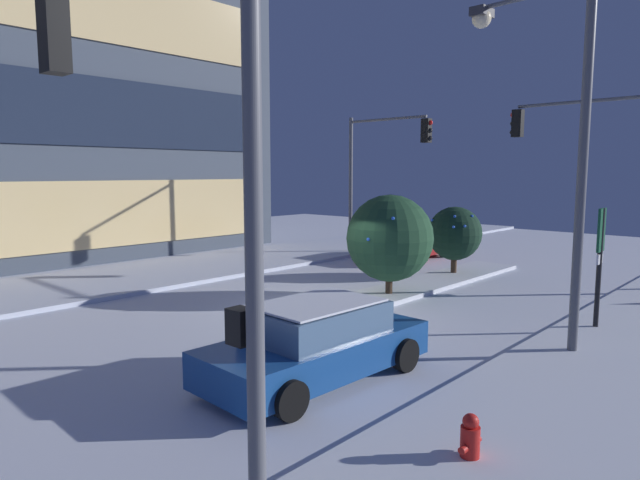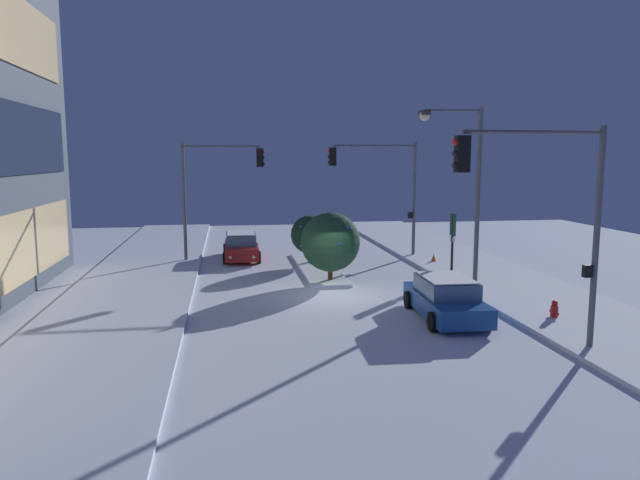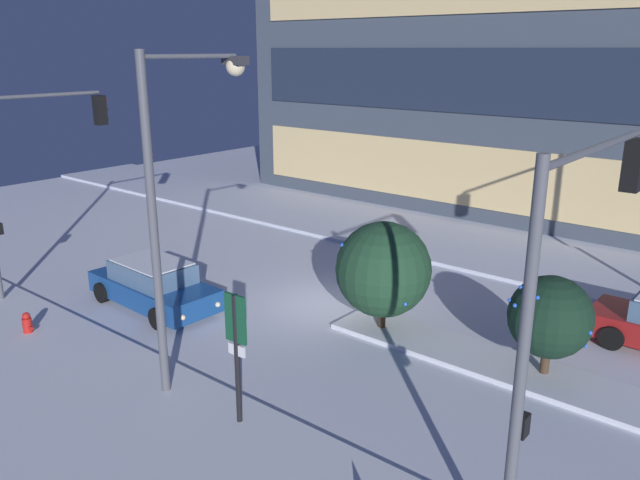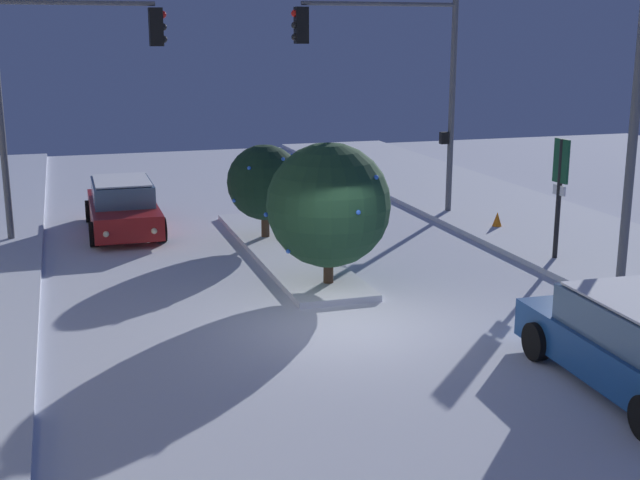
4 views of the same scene
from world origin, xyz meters
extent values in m
plane|color=silver|center=(0.00, 0.00, 0.00)|extent=(52.00, 52.00, 0.00)
cube|color=silver|center=(0.00, -8.20, 0.07)|extent=(52.00, 5.20, 0.14)
cube|color=silver|center=(0.00, 8.20, 0.07)|extent=(52.00, 5.20, 0.14)
cube|color=silver|center=(5.76, -0.35, 0.07)|extent=(9.00, 1.80, 0.14)
cube|color=#19478C|center=(-4.08, -3.46, 0.53)|extent=(4.70, 2.05, 0.66)
cube|color=slate|center=(-4.08, -3.46, 1.14)|extent=(2.56, 1.78, 0.60)
cube|color=white|center=(-4.08, -3.46, 1.47)|extent=(2.37, 1.66, 0.04)
sphere|color=#F9E5B2|center=(-1.72, -2.92, 0.50)|extent=(0.16, 0.16, 0.16)
sphere|color=#F9E5B2|center=(-1.77, -4.19, 0.50)|extent=(0.16, 0.16, 0.16)
cylinder|color=black|center=(-2.52, -2.59, 0.33)|extent=(0.67, 0.25, 0.66)
cylinder|color=black|center=(-2.59, -4.46, 0.33)|extent=(0.67, 0.25, 0.66)
cylinder|color=black|center=(-5.57, -2.47, 0.33)|extent=(0.67, 0.25, 0.66)
cylinder|color=black|center=(-5.64, -4.33, 0.33)|extent=(0.67, 0.25, 0.66)
cube|color=maroon|center=(9.47, 3.40, 0.53)|extent=(4.68, 1.80, 0.66)
cube|color=slate|center=(9.47, 3.40, 1.14)|extent=(2.53, 1.62, 0.60)
cube|color=white|center=(9.47, 3.40, 1.47)|extent=(2.34, 1.51, 0.04)
sphere|color=#F9E5B2|center=(7.11, 2.80, 0.50)|extent=(0.16, 0.16, 0.16)
sphere|color=#F9E5B2|center=(7.11, 4.02, 0.50)|extent=(0.16, 0.16, 0.16)
cylinder|color=black|center=(7.92, 2.52, 0.33)|extent=(0.66, 0.22, 0.66)
cylinder|color=black|center=(7.93, 4.30, 0.33)|extent=(0.66, 0.22, 0.66)
cylinder|color=black|center=(11.01, 2.50, 0.33)|extent=(0.66, 0.22, 0.66)
cylinder|color=black|center=(11.01, 4.29, 0.33)|extent=(0.66, 0.22, 0.66)
cylinder|color=#565960|center=(8.79, -6.40, 3.25)|extent=(0.18, 0.18, 6.50)
cylinder|color=#565960|center=(8.79, -4.04, 6.30)|extent=(0.12, 4.72, 0.12)
cube|color=black|center=(8.79, -1.68, 5.70)|extent=(0.32, 0.36, 1.00)
sphere|color=red|center=(8.79, -1.49, 6.02)|extent=(0.20, 0.20, 0.20)
sphere|color=black|center=(8.79, -1.49, 5.70)|extent=(0.20, 0.20, 0.20)
sphere|color=black|center=(8.79, -1.49, 5.38)|extent=(0.20, 0.20, 0.20)
cube|color=black|center=(8.79, -6.18, 2.40)|extent=(0.20, 0.24, 0.36)
cylinder|color=#565960|center=(-8.11, -6.40, 3.28)|extent=(0.18, 0.18, 6.57)
cylinder|color=#565960|center=(-8.11, -4.32, 6.37)|extent=(0.12, 4.16, 0.12)
cube|color=black|center=(-8.11, -2.24, 5.77)|extent=(0.32, 0.36, 1.00)
sphere|color=red|center=(-8.11, -2.05, 6.09)|extent=(0.20, 0.20, 0.20)
sphere|color=black|center=(-8.11, -2.05, 5.77)|extent=(0.20, 0.20, 0.20)
sphere|color=black|center=(-8.11, -2.05, 5.45)|extent=(0.20, 0.20, 0.20)
cube|color=black|center=(-8.11, -6.18, 2.40)|extent=(0.20, 0.24, 0.36)
cylinder|color=#565960|center=(8.93, 6.40, 3.22)|extent=(0.18, 0.18, 6.45)
cylinder|color=#565960|center=(8.93, 4.36, 6.25)|extent=(0.12, 4.09, 0.12)
cube|color=black|center=(8.93, 2.31, 5.65)|extent=(0.32, 0.36, 1.00)
sphere|color=red|center=(8.93, 2.12, 5.97)|extent=(0.20, 0.20, 0.20)
sphere|color=black|center=(8.93, 2.12, 5.65)|extent=(0.20, 0.20, 0.20)
sphere|color=black|center=(8.93, 2.12, 5.33)|extent=(0.20, 0.20, 0.20)
cylinder|color=#565960|center=(0.56, -6.58, 3.89)|extent=(0.20, 0.20, 7.78)
cylinder|color=#565960|center=(0.65, -5.37, 7.63)|extent=(0.27, 2.44, 0.10)
cube|color=#333338|center=(0.74, -4.15, 7.53)|extent=(0.56, 0.36, 0.20)
sphere|color=#F9E5B2|center=(0.74, -4.15, 7.40)|extent=(0.44, 0.44, 0.44)
cylinder|color=red|center=(-5.00, -7.09, 0.28)|extent=(0.26, 0.26, 0.56)
sphere|color=red|center=(-5.00, -7.09, 0.63)|extent=(0.22, 0.22, 0.22)
cylinder|color=red|center=(-5.18, -7.09, 0.31)|extent=(0.12, 0.10, 0.10)
cylinder|color=red|center=(-4.82, -7.09, 0.31)|extent=(0.12, 0.10, 0.10)
cylinder|color=black|center=(2.84, -6.39, 1.52)|extent=(0.12, 0.12, 3.05)
cube|color=#144C2D|center=(2.84, -6.39, 2.52)|extent=(0.55, 0.09, 1.05)
cube|color=white|center=(2.84, -6.39, 1.82)|extent=(0.44, 0.07, 0.24)
cylinder|color=#473323|center=(2.48, -0.46, 0.37)|extent=(0.22, 0.22, 0.73)
sphere|color=#1E4228|center=(2.48, -0.46, 1.88)|extent=(2.70, 2.70, 2.70)
sphere|color=blue|center=(1.59, -1.19, 2.59)|extent=(0.10, 0.10, 0.10)
sphere|color=blue|center=(3.58, -1.02, 1.30)|extent=(0.10, 0.10, 0.10)
sphere|color=blue|center=(1.14, -0.65, 1.98)|extent=(0.10, 0.10, 0.10)
sphere|color=blue|center=(2.16, 0.54, 1.01)|extent=(0.10, 0.10, 0.10)
sphere|color=blue|center=(2.69, 0.88, 1.71)|extent=(0.10, 0.10, 0.10)
cylinder|color=#473323|center=(7.10, -0.16, 0.38)|extent=(0.22, 0.22, 0.77)
sphere|color=black|center=(7.10, -0.16, 1.63)|extent=(2.01, 2.01, 2.01)
sphere|color=blue|center=(8.09, -0.35, 1.57)|extent=(0.10, 0.10, 0.10)
sphere|color=blue|center=(6.49, -0.88, 1.99)|extent=(0.10, 0.10, 0.10)
sphere|color=blue|center=(7.94, -0.02, 1.07)|extent=(0.10, 0.10, 0.10)
sphere|color=blue|center=(6.42, 0.41, 2.14)|extent=(0.10, 0.10, 0.10)
sphere|color=blue|center=(6.23, -0.57, 1.96)|extent=(0.10, 0.10, 0.10)
sphere|color=blue|center=(7.00, -0.89, 2.33)|extent=(0.10, 0.10, 0.10)
sphere|color=blue|center=(6.44, -0.50, 2.32)|extent=(0.10, 0.10, 0.10)
sphere|color=blue|center=(6.82, 0.74, 1.23)|extent=(0.10, 0.10, 0.10)
cone|color=orange|center=(6.36, -6.76, 0.28)|extent=(0.36, 0.36, 0.55)
camera|label=1|loc=(-11.45, -10.30, 3.90)|focal=30.94mm
camera|label=2|loc=(-23.56, 4.12, 5.69)|focal=33.20mm
camera|label=3|loc=(11.69, -14.45, 7.78)|focal=35.49mm
camera|label=4|loc=(-14.21, 4.95, 5.42)|focal=46.70mm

